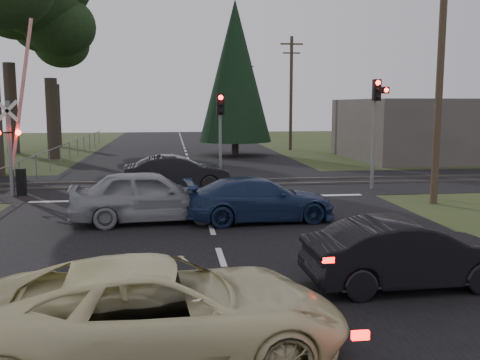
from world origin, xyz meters
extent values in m
plane|color=#303D1B|center=(0.00, 0.00, 0.00)|extent=(120.00, 120.00, 0.00)
cube|color=black|center=(0.00, 10.00, 0.01)|extent=(14.00, 100.00, 0.01)
cube|color=black|center=(0.00, 12.00, 0.01)|extent=(120.00, 8.00, 0.01)
cube|color=silver|center=(0.00, 8.20, 0.01)|extent=(13.00, 0.35, 0.00)
cube|color=#59544C|center=(0.00, 11.20, 0.05)|extent=(120.00, 0.12, 0.10)
cube|color=#59544C|center=(0.00, 12.80, 0.05)|extent=(120.00, 0.12, 0.10)
cylinder|color=slate|center=(-7.50, 9.80, 1.90)|extent=(0.18, 0.18, 3.80)
cube|color=white|center=(-7.50, 9.70, 3.40)|extent=(0.88, 0.03, 0.88)
cube|color=white|center=(-7.50, 9.70, 3.40)|extent=(0.88, 0.03, 0.88)
cube|color=black|center=(-7.50, 9.72, 2.55)|extent=(0.90, 0.06, 0.06)
sphere|color=#FF0C07|center=(-7.12, 9.65, 2.55)|extent=(0.22, 0.22, 0.22)
cube|color=black|center=(-7.15, 9.80, 0.55)|extent=(0.35, 0.25, 1.10)
cube|color=red|center=(-6.95, 9.80, 4.00)|extent=(1.16, 0.10, 5.93)
cylinder|color=slate|center=(7.50, 9.60, 1.90)|extent=(0.14, 0.14, 3.80)
cube|color=black|center=(7.50, 9.42, 4.25)|extent=(0.32, 0.24, 0.90)
sphere|color=#FF0C07|center=(7.50, 9.29, 4.55)|extent=(0.20, 0.20, 0.20)
sphere|color=black|center=(7.50, 9.29, 4.25)|extent=(0.18, 0.18, 0.18)
sphere|color=black|center=(7.50, 9.29, 3.95)|extent=(0.18, 0.18, 0.18)
cube|color=black|center=(7.88, 9.42, 4.25)|extent=(0.28, 0.22, 0.28)
sphere|color=#FF0C07|center=(7.88, 9.30, 4.25)|extent=(0.18, 0.18, 0.18)
cylinder|color=slate|center=(1.00, 10.80, 1.60)|extent=(0.14, 0.14, 3.20)
cube|color=black|center=(1.00, 10.62, 3.65)|extent=(0.32, 0.24, 0.90)
sphere|color=#FF0C07|center=(1.00, 10.49, 3.95)|extent=(0.20, 0.20, 0.20)
sphere|color=black|center=(1.00, 10.49, 3.65)|extent=(0.18, 0.18, 0.18)
sphere|color=black|center=(1.00, 10.49, 3.35)|extent=(0.18, 0.18, 0.18)
cylinder|color=#4C3D2D|center=(8.50, 6.00, 4.50)|extent=(0.26, 0.26, 9.00)
cylinder|color=#4C3D2D|center=(8.50, 30.00, 4.50)|extent=(0.26, 0.26, 9.00)
cube|color=#4C3D2D|center=(8.50, 30.00, 8.40)|extent=(1.80, 0.12, 0.12)
cube|color=#4C3D2D|center=(8.50, 30.00, 7.70)|extent=(1.40, 0.10, 0.10)
cylinder|color=#4C3D2D|center=(8.50, 55.00, 4.50)|extent=(0.26, 0.26, 9.00)
cube|color=#4C3D2D|center=(8.50, 55.00, 8.40)|extent=(1.80, 0.12, 0.12)
cube|color=#4C3D2D|center=(8.50, 55.00, 7.70)|extent=(1.40, 0.10, 0.10)
cylinder|color=#473D33|center=(-9.00, 25.00, 2.70)|extent=(0.80, 0.80, 5.40)
ellipsoid|color=black|center=(-9.00, 25.00, 9.60)|extent=(6.00, 6.00, 7.20)
cylinder|color=#473D33|center=(-13.00, 30.00, 3.38)|extent=(0.89, 0.89, 6.75)
cylinder|color=#473D33|center=(-11.00, 36.00, 2.70)|extent=(0.80, 0.80, 5.40)
ellipsoid|color=black|center=(-11.00, 36.00, 9.60)|extent=(6.00, 6.00, 7.20)
cylinder|color=#473D33|center=(3.50, 26.00, 1.00)|extent=(0.50, 0.50, 2.00)
cone|color=black|center=(3.50, 26.00, 6.00)|extent=(5.20, 5.20, 10.00)
cube|color=#59514C|center=(18.00, 22.00, 2.00)|extent=(14.00, 10.00, 4.00)
imported|color=beige|center=(-1.35, -5.16, 0.74)|extent=(5.49, 2.84, 1.48)
imported|color=black|center=(3.53, -2.60, 0.69)|extent=(4.23, 1.61, 1.38)
imported|color=gray|center=(-1.86, 4.19, 0.82)|extent=(4.98, 2.35, 1.65)
imported|color=navy|center=(1.60, 3.88, 0.69)|extent=(4.85, 2.25, 1.37)
imported|color=black|center=(-0.89, 10.38, 0.74)|extent=(4.61, 1.92, 1.48)
camera|label=1|loc=(-1.16, -12.44, 3.65)|focal=40.00mm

